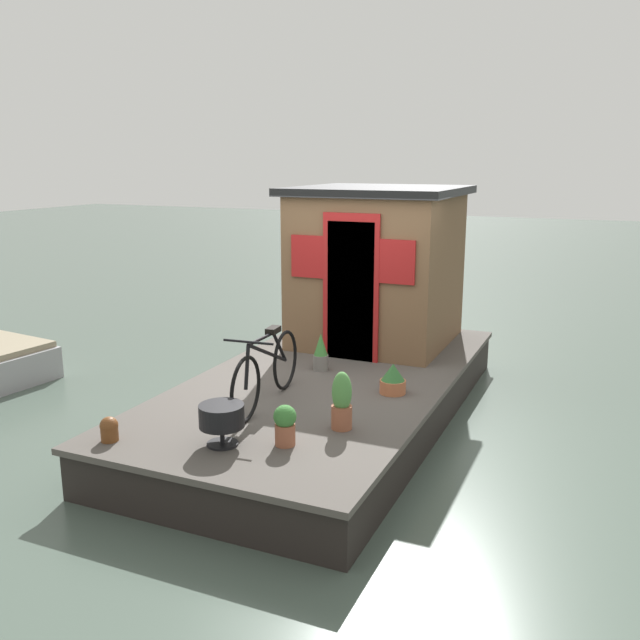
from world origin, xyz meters
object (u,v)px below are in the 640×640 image
object	(u,v)px
potted_plant_fern	(393,379)
charcoal_grill	(222,417)
houseboat_cabin	(377,265)
potted_plant_sage	(285,424)
bicycle	(267,370)
mooring_bollard	(109,429)
potted_plant_basil	(342,402)
potted_plant_lavender	(321,353)

from	to	relation	value
potted_plant_fern	charcoal_grill	bearing A→B (deg)	153.70
houseboat_cabin	potted_plant_sage	distance (m)	3.76
bicycle	mooring_bollard	world-z (taller)	bicycle
potted_plant_sage	potted_plant_fern	distance (m)	1.73
houseboat_cabin	potted_plant_fern	xyz separation A→B (m)	(-1.97, -0.87, -0.89)
potted_plant_sage	charcoal_grill	world-z (taller)	charcoal_grill
potted_plant_basil	bicycle	bearing A→B (deg)	72.50
potted_plant_fern	mooring_bollard	distance (m)	2.91
potted_plant_sage	mooring_bollard	world-z (taller)	potted_plant_sage
houseboat_cabin	charcoal_grill	size ratio (longest dim) A/B	5.42
houseboat_cabin	charcoal_grill	xyz separation A→B (m)	(-3.86, 0.06, -0.79)
potted_plant_fern	potted_plant_basil	distance (m)	1.14
potted_plant_sage	mooring_bollard	bearing A→B (deg)	110.49
potted_plant_sage	potted_plant_lavender	xyz separation A→B (m)	(2.12, 0.59, 0.02)
bicycle	potted_plant_fern	xyz separation A→B (m)	(0.83, -1.06, -0.21)
bicycle	mooring_bollard	bearing A→B (deg)	148.90
bicycle	potted_plant_lavender	size ratio (longest dim) A/B	3.76
houseboat_cabin	potted_plant_lavender	size ratio (longest dim) A/B	4.84
mooring_bollard	bicycle	bearing A→B (deg)	-31.10
potted_plant_lavender	potted_plant_fern	distance (m)	1.12
houseboat_cabin	bicycle	distance (m)	2.89
potted_plant_fern	charcoal_grill	xyz separation A→B (m)	(-1.89, 0.93, 0.10)
potted_plant_sage	potted_plant_basil	xyz separation A→B (m)	(0.54, -0.31, 0.07)
houseboat_cabin	mooring_bollard	size ratio (longest dim) A/B	9.59
mooring_bollard	charcoal_grill	bearing A→B (deg)	-71.35
bicycle	potted_plant_sage	distance (m)	1.06
houseboat_cabin	mooring_bollard	distance (m)	4.40
potted_plant_lavender	charcoal_grill	bearing A→B (deg)	-177.65
mooring_bollard	potted_plant_basil	bearing A→B (deg)	-58.30
potted_plant_lavender	mooring_bollard	world-z (taller)	potted_plant_lavender
mooring_bollard	potted_plant_fern	bearing A→B (deg)	-40.51
potted_plant_sage	potted_plant_basil	distance (m)	0.63
houseboat_cabin	mooring_bollard	world-z (taller)	houseboat_cabin
bicycle	houseboat_cabin	bearing A→B (deg)	-3.81
houseboat_cabin	potted_plant_sage	xyz separation A→B (m)	(-3.64, -0.43, -0.85)
charcoal_grill	mooring_bollard	size ratio (longest dim) A/B	1.77
bicycle	potted_plant_sage	size ratio (longest dim) A/B	4.56
bicycle	potted_plant_lavender	xyz separation A→B (m)	(1.28, -0.03, -0.15)
houseboat_cabin	potted_plant_fern	bearing A→B (deg)	-156.14
potted_plant_lavender	potted_plant_basil	bearing A→B (deg)	-150.22
potted_plant_lavender	bicycle	bearing A→B (deg)	178.78
potted_plant_basil	potted_plant_fern	bearing A→B (deg)	-6.53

